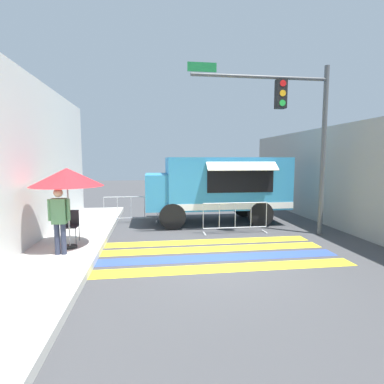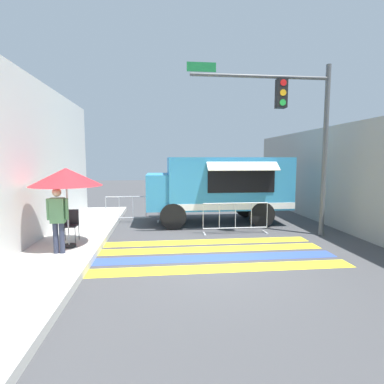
{
  "view_description": "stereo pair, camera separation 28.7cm",
  "coord_description": "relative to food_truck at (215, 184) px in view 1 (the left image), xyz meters",
  "views": [
    {
      "loc": [
        -1.7,
        -6.99,
        2.54
      ],
      "look_at": [
        -0.32,
        3.01,
        1.44
      ],
      "focal_mm": 28.0,
      "sensor_mm": 36.0,
      "label": 1
    },
    {
      "loc": [
        -1.41,
        -7.03,
        2.54
      ],
      "look_at": [
        -0.32,
        3.01,
        1.44
      ],
      "focal_mm": 28.0,
      "sensor_mm": 36.0,
      "label": 2
    }
  ],
  "objects": [
    {
      "name": "food_truck",
      "position": [
        0.0,
        0.0,
        0.0
      ],
      "size": [
        5.54,
        2.74,
        2.62
      ],
      "color": "#338CBF",
      "rests_on": "ground_plane"
    },
    {
      "name": "traffic_signal_pole",
      "position": [
        2.19,
        -2.39,
        2.27
      ],
      "size": [
        4.64,
        0.29,
        5.56
      ],
      "color": "#515456",
      "rests_on": "ground_plane"
    },
    {
      "name": "crosswalk_painted",
      "position": [
        -0.85,
        -3.97,
        -1.54
      ],
      "size": [
        6.4,
        2.84,
        0.01
      ],
      "color": "yellow",
      "rests_on": "ground_plane"
    },
    {
      "name": "barricade_side",
      "position": [
        -3.35,
        0.33,
        -1.0
      ],
      "size": [
        2.14,
        0.44,
        1.07
      ],
      "color": "#B7BABF",
      "rests_on": "ground_plane"
    },
    {
      "name": "concrete_wall_right",
      "position": [
        4.26,
        -1.73,
        0.36
      ],
      "size": [
        0.2,
        16.0,
        3.79
      ],
      "color": "gray",
      "rests_on": "ground_plane"
    },
    {
      "name": "patio_umbrella",
      "position": [
        -4.72,
        -3.53,
        0.53
      ],
      "size": [
        1.86,
        1.86,
        2.14
      ],
      "color": "black",
      "rests_on": "sidewalk_left"
    },
    {
      "name": "folding_chair",
      "position": [
        -4.84,
        -2.93,
        -0.81
      ],
      "size": [
        0.42,
        0.42,
        0.91
      ],
      "rotation": [
        0.0,
        0.0,
        -0.34
      ],
      "color": "#4C4C51",
      "rests_on": "sidewalk_left"
    },
    {
      "name": "vendor_person",
      "position": [
        -4.8,
        -4.07,
        -0.42
      ],
      "size": [
        0.53,
        0.22,
        1.66
      ],
      "rotation": [
        0.0,
        0.0,
        0.17
      ],
      "color": "#2D3347",
      "rests_on": "sidewalk_left"
    },
    {
      "name": "barricade_front",
      "position": [
        0.31,
        -1.88,
        -1.0
      ],
      "size": [
        2.27,
        0.44,
        1.07
      ],
      "color": "#B7BABF",
      "rests_on": "ground_plane"
    },
    {
      "name": "ground_plane",
      "position": [
        -0.85,
        -4.73,
        -1.54
      ],
      "size": [
        60.0,
        60.0,
        0.0
      ],
      "primitive_type": "plane",
      "color": "#424244"
    }
  ]
}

